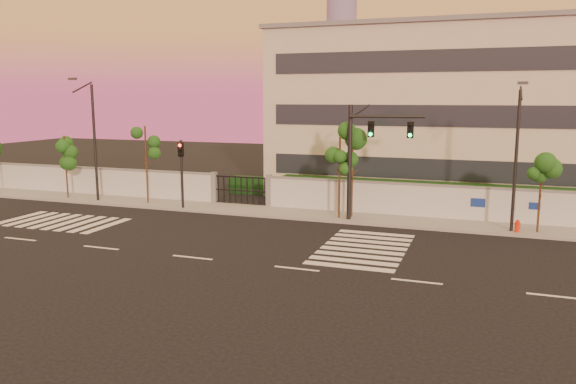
# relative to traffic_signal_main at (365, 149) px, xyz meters

# --- Properties ---
(ground) EXTENTS (120.00, 120.00, 0.00)m
(ground) POSITION_rel_traffic_signal_main_xyz_m (-5.75, -9.74, -4.29)
(ground) COLOR black
(ground) RESTS_ON ground
(sidewalk) EXTENTS (60.00, 3.00, 0.15)m
(sidewalk) POSITION_rel_traffic_signal_main_xyz_m (-5.75, 0.76, -4.21)
(sidewalk) COLOR gray
(sidewalk) RESTS_ON ground
(perimeter_wall) EXTENTS (60.00, 0.36, 2.20)m
(perimeter_wall) POSITION_rel_traffic_signal_main_xyz_m (-5.65, 2.26, -3.22)
(perimeter_wall) COLOR silver
(perimeter_wall) RESTS_ON ground
(hedge_row) EXTENTS (41.00, 4.25, 1.80)m
(hedge_row) POSITION_rel_traffic_signal_main_xyz_m (-4.59, 5.00, -3.47)
(hedge_row) COLOR black
(hedge_row) RESTS_ON ground
(institutional_building) EXTENTS (24.40, 12.40, 12.25)m
(institutional_building) POSITION_rel_traffic_signal_main_xyz_m (3.25, 12.25, 1.87)
(institutional_building) COLOR beige
(institutional_building) RESTS_ON ground
(road_markings) EXTENTS (57.00, 7.62, 0.02)m
(road_markings) POSITION_rel_traffic_signal_main_xyz_m (-7.34, -5.98, -4.28)
(road_markings) COLOR silver
(road_markings) RESTS_ON ground
(street_tree_b) EXTENTS (1.41, 1.12, 4.54)m
(street_tree_b) POSITION_rel_traffic_signal_main_xyz_m (-21.38, 0.35, -0.95)
(street_tree_b) COLOR #382314
(street_tree_b) RESTS_ON ground
(street_tree_c) EXTENTS (1.39, 1.11, 5.32)m
(street_tree_c) POSITION_rel_traffic_signal_main_xyz_m (-14.81, 0.45, -0.38)
(street_tree_c) COLOR #382314
(street_tree_c) RESTS_ON ground
(street_tree_d) EXTENTS (1.52, 1.21, 4.94)m
(street_tree_d) POSITION_rel_traffic_signal_main_xyz_m (-1.47, 0.22, -0.65)
(street_tree_d) COLOR #382314
(street_tree_d) RESTS_ON ground
(street_tree_e) EXTENTS (1.64, 1.30, 5.56)m
(street_tree_e) POSITION_rel_traffic_signal_main_xyz_m (-0.84, 0.76, -0.20)
(street_tree_e) COLOR #382314
(street_tree_e) RESTS_ON ground
(street_tree_f) EXTENTS (1.40, 1.12, 4.36)m
(street_tree_f) POSITION_rel_traffic_signal_main_xyz_m (9.33, 0.25, -1.08)
(street_tree_f) COLOR #382314
(street_tree_f) RESTS_ON ground
(traffic_signal_main) EXTENTS (4.27, 0.90, 6.78)m
(traffic_signal_main) POSITION_rel_traffic_signal_main_xyz_m (0.00, 0.00, 0.00)
(traffic_signal_main) COLOR black
(traffic_signal_main) RESTS_ON ground
(traffic_signal_secondary) EXTENTS (0.35, 0.34, 4.51)m
(traffic_signal_secondary) POSITION_rel_traffic_signal_main_xyz_m (-11.75, -0.26, -1.42)
(traffic_signal_secondary) COLOR black
(traffic_signal_secondary) RESTS_ON ground
(streetlight_west) EXTENTS (0.50, 2.03, 8.43)m
(streetlight_west) POSITION_rel_traffic_signal_main_xyz_m (-18.67, -0.03, 0.27)
(streetlight_west) COLOR black
(streetlight_west) RESTS_ON ground
(streetlight_east) EXTENTS (0.47, 1.91, 7.94)m
(streetlight_east) POSITION_rel_traffic_signal_main_xyz_m (8.02, -0.14, 0.00)
(streetlight_east) COLOR black
(streetlight_east) RESTS_ON ground
(fire_hydrant) EXTENTS (0.32, 0.30, 0.81)m
(fire_hydrant) POSITION_rel_traffic_signal_main_xyz_m (8.31, -0.15, -3.88)
(fire_hydrant) COLOR red
(fire_hydrant) RESTS_ON ground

